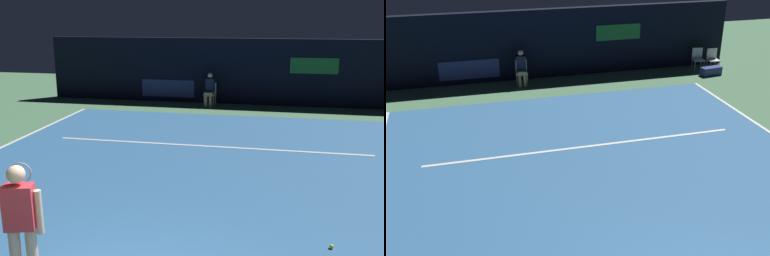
# 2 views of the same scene
# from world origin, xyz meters

# --- Properties ---
(ground_plane) EXTENTS (31.63, 31.63, 0.00)m
(ground_plane) POSITION_xyz_m (0.00, 5.12, 0.00)
(ground_plane) COLOR #4C7A56
(court_surface) EXTENTS (10.95, 12.24, 0.01)m
(court_surface) POSITION_xyz_m (0.00, 5.12, 0.01)
(court_surface) COLOR #336699
(court_surface) RESTS_ON ground
(line_service) EXTENTS (8.54, 0.10, 0.01)m
(line_service) POSITION_xyz_m (0.00, 7.26, 0.01)
(line_service) COLOR white
(line_service) RESTS_ON court_surface
(back_wall) EXTENTS (15.40, 0.33, 2.60)m
(back_wall) POSITION_xyz_m (-0.00, 13.58, 1.30)
(back_wall) COLOR black
(back_wall) RESTS_ON ground
(tennis_player) EXTENTS (0.82, 0.92, 1.73)m
(tennis_player) POSITION_xyz_m (-1.18, 0.38, 0.99)
(tennis_player) COLOR beige
(tennis_player) RESTS_ON ground
(line_judge_on_chair) EXTENTS (0.48, 0.56, 1.32)m
(line_judge_on_chair) POSITION_xyz_m (-0.85, 12.82, 0.69)
(line_judge_on_chair) COLOR white
(line_judge_on_chair) RESTS_ON ground
(tennis_ball) EXTENTS (0.07, 0.07, 0.07)m
(tennis_ball) POSITION_xyz_m (2.72, 2.28, 0.05)
(tennis_ball) COLOR #CCE033
(tennis_ball) RESTS_ON court_surface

